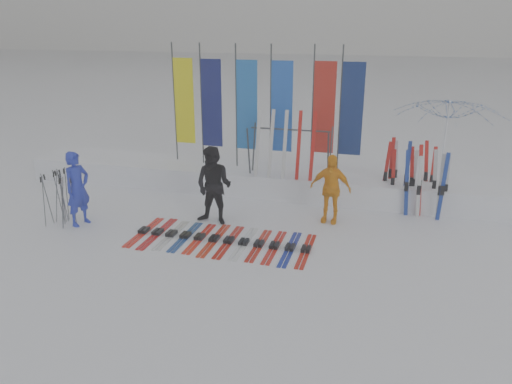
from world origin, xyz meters
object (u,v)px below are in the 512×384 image
(ski_rack, at_px, (290,145))
(person_black, at_px, (214,186))
(tent_canopy, at_px, (445,145))
(ski_row, at_px, (222,240))
(person_yellow, at_px, (330,189))
(person_blue, at_px, (78,189))

(ski_rack, bearing_deg, person_black, -120.92)
(tent_canopy, xyz_separation_m, ski_row, (-4.59, -4.56, -1.24))
(person_black, height_order, ski_rack, ski_rack)
(person_black, relative_size, ski_rack, 0.86)
(person_yellow, xyz_separation_m, tent_canopy, (2.58, 2.88, 0.49))
(person_yellow, height_order, ski_rack, ski_rack)
(ski_row, relative_size, ski_rack, 1.82)
(person_blue, height_order, ski_rack, ski_rack)
(ski_row, bearing_deg, person_blue, 179.11)
(person_blue, xyz_separation_m, person_yellow, (5.35, 1.63, -0.05))
(person_blue, xyz_separation_m, person_black, (2.87, 0.86, 0.04))
(person_black, bearing_deg, ski_row, -56.60)
(person_yellow, bearing_deg, person_black, -157.06)
(person_black, height_order, tent_canopy, tent_canopy)
(tent_canopy, xyz_separation_m, ski_rack, (-3.80, -1.53, 0.11))
(person_black, relative_size, ski_row, 0.47)
(tent_canopy, distance_m, ski_rack, 4.10)
(ski_rack, bearing_deg, person_blue, -144.28)
(person_black, relative_size, person_yellow, 1.12)
(person_blue, bearing_deg, person_yellow, -56.71)
(person_yellow, height_order, ski_row, person_yellow)
(person_black, xyz_separation_m, ski_rack, (1.26, 2.11, 0.50))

